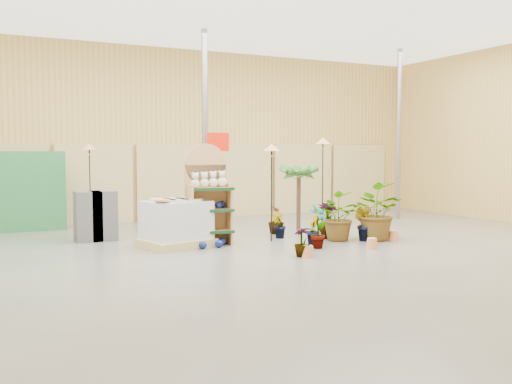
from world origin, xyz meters
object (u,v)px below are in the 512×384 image
(bird_table_front, at_px, (272,151))
(potted_plant_2, at_px, (336,216))
(display_shelf, at_px, (207,198))
(pallet_stack, at_px, (176,224))

(bird_table_front, relative_size, potted_plant_2, 1.99)
(display_shelf, xyz_separation_m, pallet_stack, (-0.64, -0.03, -0.45))
(display_shelf, height_order, pallet_stack, display_shelf)
(bird_table_front, distance_m, potted_plant_2, 1.86)
(display_shelf, distance_m, pallet_stack, 0.78)
(display_shelf, xyz_separation_m, bird_table_front, (1.27, -0.25, 0.91))
(bird_table_front, height_order, potted_plant_2, bird_table_front)
(display_shelf, distance_m, potted_plant_2, 2.63)
(bird_table_front, bearing_deg, display_shelf, 168.91)
(potted_plant_2, bearing_deg, pallet_stack, 168.18)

